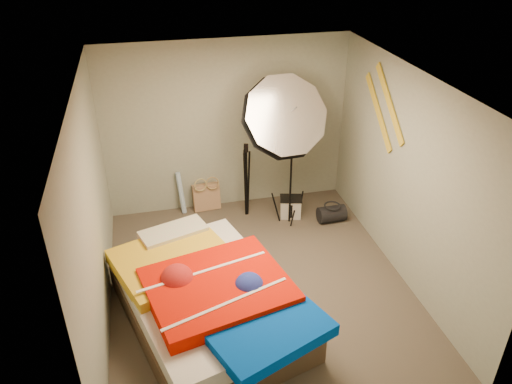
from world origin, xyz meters
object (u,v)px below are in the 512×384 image
object	(u,v)px
camera_case	(291,208)
bed	(208,298)
duffel_bag	(332,214)
photo_umbrella	(283,118)
camera_tripod	(246,175)
tote_bag	(206,197)
wrapping_roll	(181,193)

from	to	relation	value
camera_case	bed	distance (m)	2.38
duffel_bag	bed	bearing A→B (deg)	-143.53
photo_umbrella	camera_tripod	distance (m)	1.19
tote_bag	photo_umbrella	distance (m)	1.90
wrapping_roll	photo_umbrella	size ratio (longest dim) A/B	0.27
bed	photo_umbrella	size ratio (longest dim) A/B	1.13
tote_bag	wrapping_roll	world-z (taller)	wrapping_roll
tote_bag	bed	world-z (taller)	bed
tote_bag	bed	distance (m)	2.38
wrapping_roll	duffel_bag	xyz separation A→B (m)	(2.08, -0.76, -0.20)
camera_case	camera_tripod	distance (m)	0.82
wrapping_roll	photo_umbrella	distance (m)	2.03
tote_bag	photo_umbrella	size ratio (longest dim) A/B	0.17
camera_tripod	duffel_bag	bearing A→B (deg)	-22.01
camera_case	camera_tripod	size ratio (longest dim) A/B	0.26
wrapping_roll	camera_tripod	xyz separation A→B (m)	(0.92, -0.29, 0.33)
photo_umbrella	camera_tripod	bearing A→B (deg)	128.23
tote_bag	camera_tripod	world-z (taller)	camera_tripod
camera_tripod	wrapping_roll	bearing A→B (deg)	162.37
duffel_bag	wrapping_roll	bearing A→B (deg)	158.17
photo_umbrella	duffel_bag	bearing A→B (deg)	0.96
tote_bag	camera_case	xyz separation A→B (m)	(1.17, -0.50, -0.05)
camera_case	bed	xyz separation A→B (m)	(-1.48, -1.85, 0.18)
tote_bag	duffel_bag	world-z (taller)	tote_bag
camera_case	photo_umbrella	xyz separation A→B (m)	(-0.24, -0.27, 1.52)
duffel_bag	photo_umbrella	distance (m)	1.73
bed	camera_tripod	xyz separation A→B (m)	(0.87, 2.06, 0.32)
wrapping_roll	photo_umbrella	bearing A→B (deg)	-30.72
duffel_bag	camera_tripod	bearing A→B (deg)	156.25
photo_umbrella	camera_tripod	size ratio (longest dim) A/B	2.06
tote_bag	duffel_bag	xyz separation A→B (m)	(1.71, -0.76, -0.08)
camera_case	duffel_bag	world-z (taller)	camera_case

